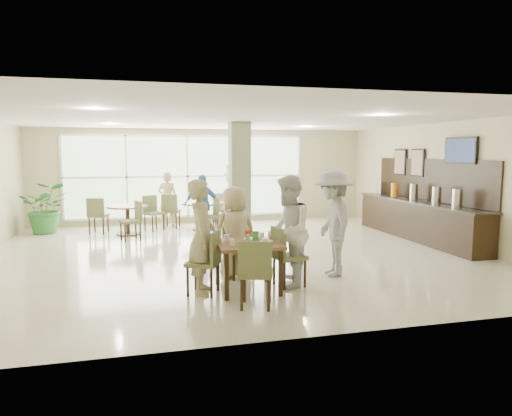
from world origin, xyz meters
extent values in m
plane|color=beige|center=(0.00, 0.00, 0.00)|extent=(10.00, 10.00, 0.00)
plane|color=white|center=(0.00, 0.00, 2.80)|extent=(10.00, 10.00, 0.00)
plane|color=#BEB488|center=(0.00, 4.50, 1.40)|extent=(10.00, 0.00, 10.00)
plane|color=#BEB488|center=(0.00, -4.50, 1.40)|extent=(10.00, 0.00, 10.00)
plane|color=#BEB488|center=(5.00, 0.00, 1.40)|extent=(0.00, 9.00, 9.00)
plane|color=silver|center=(-0.50, 4.47, 1.40)|extent=(7.00, 0.00, 7.00)
cube|color=#6C7752|center=(0.40, 1.20, 1.40)|extent=(0.45, 0.45, 2.80)
cube|color=brown|center=(-0.27, -2.57, 0.72)|extent=(0.96, 0.96, 0.05)
cube|color=black|center=(-0.67, -2.98, 0.35)|extent=(0.06, 0.06, 0.70)
cube|color=black|center=(0.13, -2.98, 0.35)|extent=(0.06, 0.06, 0.70)
cube|color=black|center=(-0.67, -2.17, 0.35)|extent=(0.06, 0.06, 0.70)
cube|color=black|center=(0.13, -2.17, 0.35)|extent=(0.06, 0.06, 0.70)
cylinder|color=brown|center=(-2.20, 2.85, 0.73)|extent=(1.03, 1.03, 0.04)
cylinder|color=black|center=(-2.20, 2.85, 0.35)|extent=(0.10, 0.10, 0.71)
cylinder|color=black|center=(-2.20, 2.85, 0.01)|extent=(0.60, 0.60, 0.03)
cylinder|color=brown|center=(-0.22, 3.17, 0.73)|extent=(1.17, 1.17, 0.04)
cylinder|color=black|center=(-0.22, 3.17, 0.35)|extent=(0.10, 0.10, 0.71)
cylinder|color=black|center=(-0.22, 3.17, 0.01)|extent=(0.60, 0.60, 0.03)
cylinder|color=white|center=(0.01, -2.34, 0.80)|extent=(0.08, 0.08, 0.10)
cylinder|color=white|center=(-0.07, -2.81, 0.80)|extent=(0.08, 0.08, 0.10)
cylinder|color=white|center=(-0.57, -2.41, 0.80)|extent=(0.08, 0.08, 0.10)
cylinder|color=white|center=(-0.56, -2.75, 0.80)|extent=(0.08, 0.08, 0.10)
cylinder|color=white|center=(-0.34, -2.84, 0.76)|extent=(0.20, 0.20, 0.01)
cylinder|color=white|center=(-0.18, -2.34, 0.76)|extent=(0.20, 0.20, 0.01)
cylinder|color=white|center=(0.02, -2.58, 0.76)|extent=(0.20, 0.20, 0.01)
cylinder|color=#99B27F|center=(-0.27, -2.57, 0.81)|extent=(0.07, 0.07, 0.12)
sphere|color=#E14613|center=(-0.24, -2.57, 0.92)|extent=(0.07, 0.07, 0.07)
sphere|color=#E14613|center=(-0.29, -2.55, 0.92)|extent=(0.07, 0.07, 0.07)
sphere|color=#E14613|center=(-0.28, -2.60, 0.92)|extent=(0.07, 0.07, 0.07)
cube|color=green|center=(-0.12, -2.47, 0.82)|extent=(0.10, 0.02, 0.15)
cube|color=black|center=(4.68, 0.50, 0.45)|extent=(0.60, 4.60, 0.90)
cube|color=black|center=(4.68, 0.50, 0.92)|extent=(0.64, 4.70, 0.04)
cube|color=black|center=(4.97, 0.50, 1.45)|extent=(0.04, 4.60, 1.00)
cylinder|color=silver|center=(4.68, -0.90, 1.14)|extent=(0.20, 0.20, 0.40)
cylinder|color=silver|center=(4.68, -0.20, 1.14)|extent=(0.20, 0.20, 0.40)
cylinder|color=silver|center=(4.68, 0.70, 1.14)|extent=(0.20, 0.20, 0.40)
cylinder|color=orange|center=(4.68, 1.60, 1.12)|extent=(0.18, 0.18, 0.36)
cube|color=silver|center=(4.68, 2.30, 1.12)|extent=(0.18, 0.30, 0.36)
cube|color=black|center=(4.94, -0.60, 2.15)|extent=(0.06, 1.00, 0.58)
cube|color=#7F99CC|center=(4.92, -0.60, 2.15)|extent=(0.01, 0.92, 0.50)
cube|color=black|center=(4.95, 1.00, 1.85)|extent=(0.04, 0.55, 0.70)
cube|color=brown|center=(4.92, 1.00, 1.85)|extent=(0.01, 0.47, 0.62)
cube|color=black|center=(4.95, 1.80, 1.85)|extent=(0.04, 0.55, 0.70)
cube|color=brown|center=(4.92, 1.80, 1.85)|extent=(0.01, 0.47, 0.62)
imported|color=#2D712E|center=(-4.27, 3.58, 0.67)|extent=(1.26, 1.26, 1.34)
imported|color=tan|center=(-0.96, -2.52, 0.86)|extent=(0.53, 0.69, 1.72)
imported|color=tan|center=(-0.31, -1.78, 0.78)|extent=(0.83, 0.55, 1.56)
imported|color=white|center=(0.40, -2.49, 0.88)|extent=(0.91, 1.03, 1.76)
imported|color=#A5A5A7|center=(1.34, -2.06, 0.91)|extent=(0.85, 1.27, 1.82)
imported|color=#467AD3|center=(-0.34, 2.39, 0.78)|extent=(0.94, 0.58, 1.55)
imported|color=white|center=(0.64, 3.24, 0.91)|extent=(1.28, 1.84, 1.82)
imported|color=tan|center=(-1.13, 3.85, 0.79)|extent=(0.66, 0.53, 1.58)
camera|label=1|loc=(-1.79, -9.22, 2.11)|focal=32.00mm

